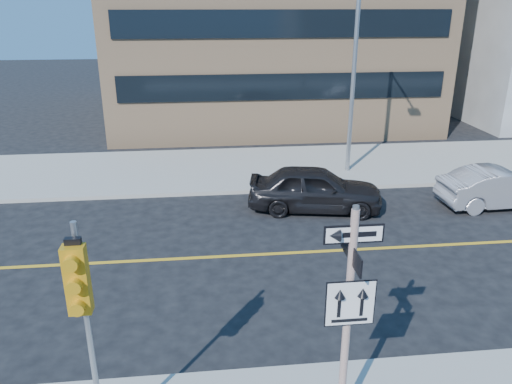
{
  "coord_description": "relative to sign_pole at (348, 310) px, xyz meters",
  "views": [
    {
      "loc": [
        -2.18,
        -9.0,
        6.98
      ],
      "look_at": [
        -0.75,
        4.0,
        1.99
      ],
      "focal_mm": 35.0,
      "sensor_mm": 36.0,
      "label": 1
    }
  ],
  "objects": [
    {
      "name": "ground",
      "position": [
        0.0,
        2.51,
        -2.44
      ],
      "size": [
        120.0,
        120.0,
        0.0
      ],
      "primitive_type": "plane",
      "color": "black",
      "rests_on": "ground"
    },
    {
      "name": "sign_pole",
      "position": [
        0.0,
        0.0,
        0.0
      ],
      "size": [
        0.92,
        0.92,
        4.06
      ],
      "color": "silver",
      "rests_on": "near_sidewalk"
    },
    {
      "name": "traffic_signal",
      "position": [
        -4.0,
        -0.15,
        0.59
      ],
      "size": [
        0.32,
        0.45,
        4.0
      ],
      "color": "gray",
      "rests_on": "near_sidewalk"
    },
    {
      "name": "parked_car_a",
      "position": [
        1.71,
        9.72,
        -1.64
      ],
      "size": [
        2.69,
        4.96,
        1.6
      ],
      "primitive_type": "imported",
      "rotation": [
        0.0,
        0.0,
        1.39
      ],
      "color": "black",
      "rests_on": "ground"
    },
    {
      "name": "parked_car_b",
      "position": [
        8.41,
        9.3,
        -1.72
      ],
      "size": [
        1.69,
        4.41,
        1.43
      ],
      "primitive_type": "imported",
      "rotation": [
        0.0,
        0.0,
        1.61
      ],
      "color": "gray",
      "rests_on": "ground"
    },
    {
      "name": "streetlight_a",
      "position": [
        4.0,
        13.27,
        2.32
      ],
      "size": [
        0.55,
        2.25,
        8.0
      ],
      "color": "gray",
      "rests_on": "far_sidewalk"
    }
  ]
}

